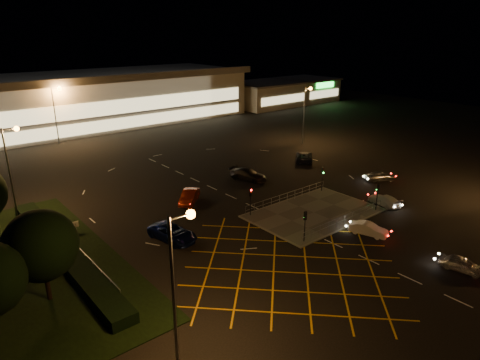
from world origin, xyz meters
TOP-DOWN VIEW (x-y plane):
  - ground at (0.00, 0.00)m, footprint 180.00×180.00m
  - pedestrian_island at (2.00, -2.00)m, footprint 14.00×9.00m
  - grass_verge at (-28.00, 6.00)m, footprint 18.00×30.00m
  - hedge at (-23.00, 6.00)m, footprint 2.00×26.00m
  - supermarket at (0.00, 61.95)m, footprint 72.00×26.50m
  - retail_unit_a at (46.00, 53.97)m, footprint 18.80×14.80m
  - retail_unit_b at (62.00, 53.96)m, footprint 14.80×14.80m
  - streetlight_sw at (-21.56, -12.00)m, footprint 1.78×0.56m
  - streetlight_nw at (-23.56, 18.00)m, footprint 1.78×0.56m
  - streetlight_ne at (24.44, 20.00)m, footprint 1.78×0.56m
  - streetlight_far_left at (-9.56, 48.00)m, footprint 1.78×0.56m
  - streetlight_far_right at (30.44, 50.00)m, footprint 1.78×0.56m
  - signal_sw at (-4.00, -5.99)m, footprint 0.28×0.30m
  - signal_se at (8.00, -5.99)m, footprint 0.28×0.30m
  - signal_nw at (-4.00, 1.99)m, footprint 0.28×0.30m
  - signal_ne at (8.00, 1.99)m, footprint 0.28×0.30m
  - tree_e at (-26.00, 0.00)m, footprint 5.40×5.40m
  - car_near_silver at (2.56, -18.15)m, footprint 2.14×3.91m
  - car_queue_white at (2.19, -9.00)m, footprint 2.40×4.02m
  - car_left_blue at (-13.59, 2.57)m, footprint 3.40×5.75m
  - car_far_dkgrey at (3.64, 11.33)m, footprint 3.75×5.71m
  - car_right_silver at (17.26, -0.36)m, footprint 4.44×3.33m
  - car_circ_red at (-7.03, 9.62)m, footprint 4.43×4.28m
  - car_east_grey at (16.17, 12.49)m, footprint 5.60×5.45m
  - car_approach_white at (10.30, -5.62)m, footprint 2.51×4.46m

SIDE VIEW (x-z plane):
  - ground at x=0.00m, z-range 0.00..0.00m
  - grass_verge at x=-28.00m, z-range 0.00..0.08m
  - pedestrian_island at x=2.00m, z-range 0.00..0.12m
  - hedge at x=-23.00m, z-range 0.00..1.00m
  - car_approach_white at x=10.30m, z-range 0.00..1.22m
  - car_queue_white at x=2.19m, z-range 0.00..1.25m
  - car_near_silver at x=2.56m, z-range 0.00..1.26m
  - car_right_silver at x=17.26m, z-range 0.00..1.41m
  - car_east_grey at x=16.17m, z-range 0.00..1.49m
  - car_left_blue at x=-13.59m, z-range 0.00..1.50m
  - car_circ_red at x=-7.03m, z-range 0.00..1.50m
  - car_far_dkgrey at x=3.64m, z-range 0.00..1.54m
  - signal_sw at x=-4.00m, z-range 0.79..3.94m
  - signal_se at x=8.00m, z-range 0.79..3.94m
  - signal_nw at x=-4.00m, z-range 0.79..3.94m
  - signal_ne at x=8.00m, z-range 0.79..3.94m
  - retail_unit_a at x=46.00m, z-range 0.04..6.39m
  - retail_unit_b at x=62.00m, z-range 0.05..6.40m
  - tree_e at x=-26.00m, z-range 0.97..8.32m
  - supermarket at x=0.00m, z-range 0.06..10.56m
  - streetlight_sw at x=-21.56m, z-range 1.55..11.58m
  - streetlight_nw at x=-23.56m, z-range 1.55..11.58m
  - streetlight_ne at x=24.44m, z-range 1.55..11.58m
  - streetlight_far_left at x=-9.56m, z-range 1.55..11.58m
  - streetlight_far_right at x=30.44m, z-range 1.55..11.58m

